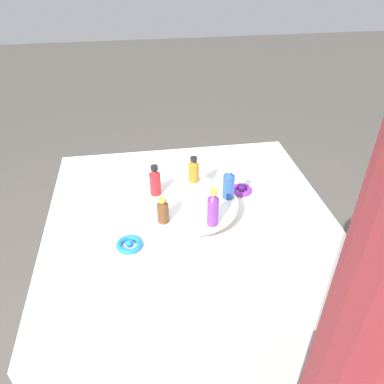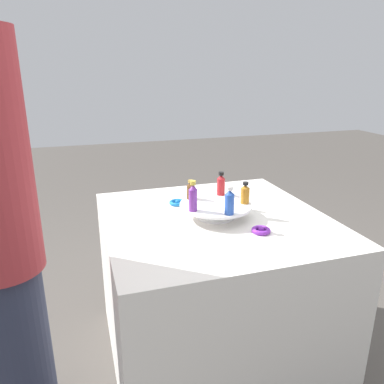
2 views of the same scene
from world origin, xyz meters
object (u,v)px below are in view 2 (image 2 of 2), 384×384
bottle_brown (191,190)px  bottle_amber (245,194)px  ribbon_bow_blue (178,202)px  bottle_red (221,184)px  bottle_blue (230,201)px  bottle_purple (193,197)px  display_stand (215,208)px  ribbon_bow_purple (261,230)px

bottle_brown → bottle_amber: (-0.13, -0.22, 0.00)m
bottle_brown → ribbon_bow_blue: (0.12, 0.03, -0.10)m
bottle_brown → bottle_red: bearing=-85.4°
bottle_blue → bottle_amber: bottle_blue is taller
bottle_brown → ribbon_bow_blue: size_ratio=1.07×
bottle_purple → bottle_amber: bottle_purple is taller
bottle_brown → bottle_blue: 0.26m
bottle_purple → display_stand: bearing=-67.4°
bottle_blue → ribbon_bow_blue: bottle_blue is taller
bottle_brown → bottle_red: (0.01, -0.16, 0.01)m
bottle_blue → bottle_red: 0.26m
display_stand → bottle_blue: (-0.14, -0.01, 0.08)m
bottle_red → ribbon_bow_purple: 0.36m
bottle_purple → ribbon_bow_purple: size_ratio=1.69×
display_stand → bottle_red: size_ratio=2.87×
bottle_brown → bottle_amber: bearing=-121.4°
bottle_amber → bottle_red: bottle_red is taller
bottle_blue → bottle_amber: size_ratio=1.22×
display_stand → ribbon_bow_purple: display_stand is taller
display_stand → bottle_amber: bottle_amber is taller
bottle_purple → ribbon_bow_purple: 0.32m
bottle_brown → ribbon_bow_blue: 0.16m
bottle_purple → bottle_red: 0.26m
bottle_amber → ribbon_bow_purple: bearing=177.1°
bottle_purple → bottle_red: bearing=-49.4°
display_stand → bottle_blue: bearing=-175.4°
bottle_purple → ribbon_bow_blue: 0.30m
bottle_amber → bottle_brown: bearing=58.6°
bottle_red → bottle_brown: bearing=94.6°
bottle_blue → ribbon_bow_purple: size_ratio=1.53×
bottle_red → ribbon_bow_blue: bearing=61.8°
bottle_brown → bottle_purple: bearing=166.6°
bottle_purple → bottle_red: bottle_purple is taller
bottle_red → ribbon_bow_blue: 0.24m
display_stand → bottle_blue: size_ratio=2.69×
bottle_brown → display_stand: bearing=-139.4°
bottle_amber → display_stand: bearing=76.6°
bottle_red → ribbon_bow_purple: bearing=-171.2°
bottle_brown → bottle_purple: (-0.15, 0.04, 0.02)m
display_stand → bottle_brown: bottle_brown is taller
bottle_brown → bottle_blue: bearing=-157.4°
bottle_purple → bottle_amber: 0.26m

